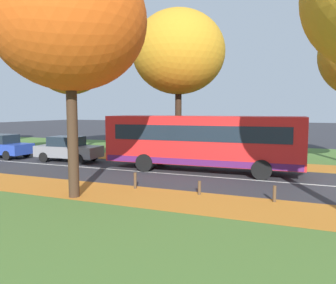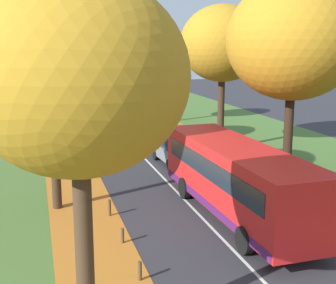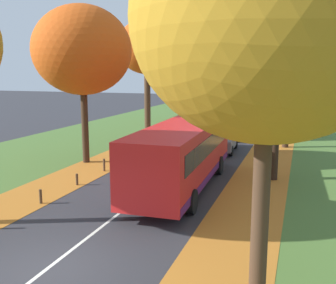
# 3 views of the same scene
# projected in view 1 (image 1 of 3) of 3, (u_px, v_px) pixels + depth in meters

# --- Properties ---
(leaf_litter_left) EXTENTS (2.80, 60.00, 0.00)m
(leaf_litter_left) POSITION_uv_depth(u_px,v_px,m) (45.00, 186.00, 14.27)
(leaf_litter_left) COLOR #B26B23
(leaf_litter_left) RESTS_ON grass_verge_left
(grass_verge_right) EXTENTS (12.00, 90.00, 0.01)m
(grass_verge_right) POSITION_uv_depth(u_px,v_px,m) (102.00, 147.00, 29.25)
(grass_verge_right) COLOR #476B2D
(grass_verge_right) RESTS_ON ground
(leaf_litter_right) EXTENTS (2.80, 60.00, 0.00)m
(leaf_litter_right) POSITION_uv_depth(u_px,v_px,m) (139.00, 158.00, 22.79)
(leaf_litter_right) COLOR #B26B23
(leaf_litter_right) RESTS_ON grass_verge_right
(road_centre_line) EXTENTS (0.12, 80.00, 0.01)m
(road_centre_line) POSITION_uv_depth(u_px,v_px,m) (22.00, 162.00, 20.73)
(road_centre_line) COLOR silver
(road_centre_line) RESTS_ON ground
(tree_left_near) EXTENTS (5.64, 5.64, 9.07)m
(tree_left_near) POSITION_uv_depth(u_px,v_px,m) (69.00, 21.00, 11.85)
(tree_left_near) COLOR #382619
(tree_left_near) RESTS_ON ground
(tree_right_near) EXTENTS (6.16, 6.16, 9.90)m
(tree_right_near) POSITION_uv_depth(u_px,v_px,m) (178.00, 53.00, 21.71)
(tree_right_near) COLOR black
(tree_right_near) RESTS_ON ground
(tree_right_mid) EXTENTS (5.46, 5.46, 9.43)m
(tree_right_mid) POSITION_uv_depth(u_px,v_px,m) (70.00, 63.00, 25.20)
(tree_right_mid) COLOR #382619
(tree_right_mid) RESTS_ON ground
(bollard_third) EXTENTS (0.12, 0.12, 0.60)m
(bollard_third) POSITION_uv_depth(u_px,v_px,m) (274.00, 194.00, 11.74)
(bollard_third) COLOR #4C3823
(bollard_third) RESTS_ON ground
(bollard_fourth) EXTENTS (0.12, 0.12, 0.56)m
(bollard_fourth) POSITION_uv_depth(u_px,v_px,m) (199.00, 188.00, 12.75)
(bollard_fourth) COLOR #4C3823
(bollard_fourth) RESTS_ON ground
(bollard_fifth) EXTENTS (0.12, 0.12, 0.69)m
(bollard_fifth) POSITION_uv_depth(u_px,v_px,m) (135.00, 181.00, 13.74)
(bollard_fifth) COLOR #4C3823
(bollard_fifth) RESTS_ON ground
(bus) EXTENTS (2.88, 10.47, 2.98)m
(bus) POSITION_uv_depth(u_px,v_px,m) (202.00, 140.00, 17.63)
(bus) COLOR red
(bus) RESTS_ON ground
(car_grey_lead) EXTENTS (1.94, 4.28, 1.62)m
(car_grey_lead) POSITION_uv_depth(u_px,v_px,m) (68.00, 149.00, 21.06)
(car_grey_lead) COLOR slate
(car_grey_lead) RESTS_ON ground
(car_blue_following) EXTENTS (1.94, 4.28, 1.62)m
(car_blue_following) POSITION_uv_depth(u_px,v_px,m) (3.00, 146.00, 22.81)
(car_blue_following) COLOR #233D9E
(car_blue_following) RESTS_ON ground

